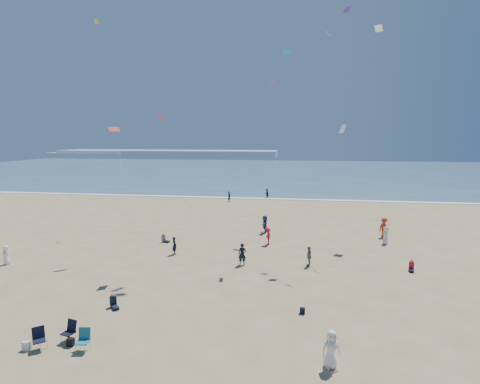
# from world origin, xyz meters

# --- Properties ---
(ocean) EXTENTS (220.00, 100.00, 0.06)m
(ocean) POSITION_xyz_m (0.00, 95.00, 0.03)
(ocean) COLOR #476B84
(ocean) RESTS_ON ground
(surf_line) EXTENTS (220.00, 1.20, 0.08)m
(surf_line) POSITION_xyz_m (0.00, 45.00, 0.04)
(surf_line) COLOR white
(surf_line) RESTS_ON ground
(headland_far) EXTENTS (110.00, 20.00, 3.20)m
(headland_far) POSITION_xyz_m (-60.00, 170.00, 1.60)
(headland_far) COLOR #7A8EA8
(headland_far) RESTS_ON ground
(headland_near) EXTENTS (40.00, 14.00, 2.00)m
(headland_near) POSITION_xyz_m (-100.00, 165.00, 1.00)
(headland_near) COLOR #7A8EA8
(headland_near) RESTS_ON ground
(standing_flyers) EXTENTS (30.90, 54.19, 1.89)m
(standing_flyers) POSITION_xyz_m (3.71, 16.98, 0.83)
(standing_flyers) COLOR navy
(standing_flyers) RESTS_ON ground
(seated_group) EXTENTS (21.12, 27.06, 0.84)m
(seated_group) POSITION_xyz_m (1.63, 6.24, 0.42)
(seated_group) COLOR silver
(seated_group) RESTS_ON ground
(chair_cluster) EXTENTS (2.76, 1.59, 1.00)m
(chair_cluster) POSITION_xyz_m (-5.17, 1.84, 0.50)
(chair_cluster) COLOR black
(chair_cluster) RESTS_ON ground
(white_tote) EXTENTS (0.35, 0.20, 0.40)m
(white_tote) POSITION_xyz_m (-6.70, 1.40, 0.20)
(white_tote) COLOR silver
(white_tote) RESTS_ON ground
(black_backpack) EXTENTS (0.30, 0.22, 0.38)m
(black_backpack) POSITION_xyz_m (-4.94, 2.01, 0.19)
(black_backpack) COLOR black
(black_backpack) RESTS_ON ground
(navy_bag) EXTENTS (0.28, 0.18, 0.34)m
(navy_bag) POSITION_xyz_m (5.60, 6.85, 0.17)
(navy_bag) COLOR black
(navy_bag) RESTS_ON ground
(kites_aloft) EXTENTS (45.95, 37.40, 26.65)m
(kites_aloft) POSITION_xyz_m (9.03, 13.13, 14.35)
(kites_aloft) COLOR #5026A7
(kites_aloft) RESTS_ON ground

